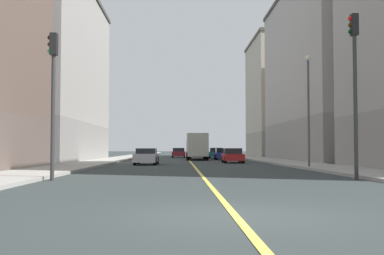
# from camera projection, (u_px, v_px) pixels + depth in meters

# --- Properties ---
(ground_plane) EXTENTS (400.00, 400.00, 0.00)m
(ground_plane) POSITION_uv_depth(u_px,v_px,m) (235.00, 216.00, 9.07)
(ground_plane) COLOR #2E3535
(ground_plane) RESTS_ON ground
(sidewalk_left) EXTENTS (3.49, 168.00, 0.15)m
(sidewalk_left) POSITION_uv_depth(u_px,v_px,m) (255.00, 158.00, 58.23)
(sidewalk_left) COLOR #9E9B93
(sidewalk_left) RESTS_ON ground
(sidewalk_right) EXTENTS (3.49, 168.00, 0.15)m
(sidewalk_right) POSITION_uv_depth(u_px,v_px,m) (120.00, 158.00, 57.78)
(sidewalk_right) COLOR #9E9B93
(sidewalk_right) RESTS_ON ground
(lane_center_stripe) EXTENTS (0.16, 154.00, 0.01)m
(lane_center_stripe) POSITION_uv_depth(u_px,v_px,m) (188.00, 159.00, 58.00)
(lane_center_stripe) COLOR #E5D14C
(lane_center_stripe) RESTS_ON ground
(building_left_mid) EXTENTS (8.65, 24.75, 18.31)m
(building_left_mid) POSITION_uv_depth(u_px,v_px,m) (326.00, 73.00, 49.01)
(building_left_mid) COLOR gray
(building_left_mid) RESTS_ON ground
(building_left_far) EXTENTS (8.65, 15.53, 17.85)m
(building_left_far) POSITION_uv_depth(u_px,v_px,m) (280.00, 98.00, 71.44)
(building_left_far) COLOR #9D9688
(building_left_far) RESTS_ON ground
(building_right_midblock) EXTENTS (8.65, 24.67, 17.76)m
(building_right_midblock) POSITION_uv_depth(u_px,v_px,m) (50.00, 74.00, 47.74)
(building_right_midblock) COLOR gray
(building_right_midblock) RESTS_ON ground
(traffic_light_left_near) EXTENTS (0.40, 0.32, 6.89)m
(traffic_light_left_near) POSITION_uv_depth(u_px,v_px,m) (355.00, 74.00, 19.43)
(traffic_light_left_near) COLOR #2D2D2D
(traffic_light_left_near) RESTS_ON ground
(traffic_light_right_near) EXTENTS (0.40, 0.32, 6.00)m
(traffic_light_right_near) POSITION_uv_depth(u_px,v_px,m) (53.00, 85.00, 19.06)
(traffic_light_right_near) COLOR #2D2D2D
(traffic_light_right_near) RESTS_ON ground
(street_lamp_left_near) EXTENTS (0.36, 0.36, 7.15)m
(street_lamp_left_near) POSITION_uv_depth(u_px,v_px,m) (308.00, 99.00, 30.06)
(street_lamp_left_near) COLOR #4C4C51
(street_lamp_left_near) RESTS_ON ground
(car_red) EXTENTS (1.81, 3.98, 1.31)m
(car_red) POSITION_uv_depth(u_px,v_px,m) (233.00, 156.00, 42.05)
(car_red) COLOR red
(car_red) RESTS_ON ground
(car_blue) EXTENTS (1.79, 4.40, 1.30)m
(car_blue) POSITION_uv_depth(u_px,v_px,m) (223.00, 154.00, 53.36)
(car_blue) COLOR #23389E
(car_blue) RESTS_ON ground
(car_teal) EXTENTS (2.10, 4.46, 1.37)m
(car_teal) POSITION_uv_depth(u_px,v_px,m) (216.00, 153.00, 61.40)
(car_teal) COLOR #196670
(car_teal) RESTS_ON ground
(car_silver) EXTENTS (1.84, 4.35, 1.30)m
(car_silver) POSITION_uv_depth(u_px,v_px,m) (146.00, 157.00, 37.36)
(car_silver) COLOR silver
(car_silver) RESTS_ON ground
(car_white) EXTENTS (1.95, 4.05, 1.33)m
(car_white) POSITION_uv_depth(u_px,v_px,m) (197.00, 154.00, 58.40)
(car_white) COLOR white
(car_white) RESTS_ON ground
(car_maroon) EXTENTS (1.90, 4.11, 1.36)m
(car_maroon) POSITION_uv_depth(u_px,v_px,m) (179.00, 153.00, 66.11)
(car_maroon) COLOR maroon
(car_maroon) RESTS_ON ground
(box_truck) EXTENTS (2.32, 7.14, 2.91)m
(box_truck) POSITION_uv_depth(u_px,v_px,m) (197.00, 146.00, 52.04)
(box_truck) COLOR maroon
(box_truck) RESTS_ON ground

